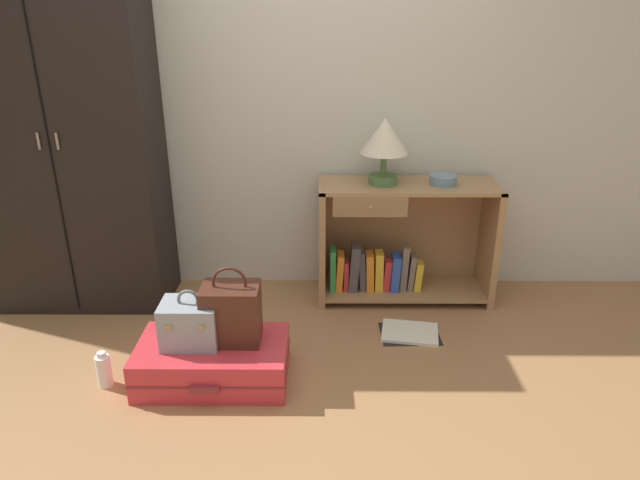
# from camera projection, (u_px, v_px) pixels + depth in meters

# --- Properties ---
(ground_plane) EXTENTS (9.00, 9.00, 0.00)m
(ground_plane) POSITION_uv_depth(u_px,v_px,m) (276.00, 427.00, 2.53)
(ground_plane) COLOR #9E7047
(back_wall) EXTENTS (6.40, 0.10, 2.60)m
(back_wall) POSITION_uv_depth(u_px,v_px,m) (289.00, 83.00, 3.42)
(back_wall) COLOR beige
(back_wall) RESTS_ON ground_plane
(wardrobe) EXTENTS (1.01, 0.47, 2.13)m
(wardrobe) POSITION_uv_depth(u_px,v_px,m) (66.00, 132.00, 3.25)
(wardrobe) COLOR black
(wardrobe) RESTS_ON ground_plane
(bookshelf) EXTENTS (1.07, 0.39, 0.75)m
(bookshelf) POSITION_uv_depth(u_px,v_px,m) (397.00, 244.00, 3.55)
(bookshelf) COLOR #A37A51
(bookshelf) RESTS_ON ground_plane
(table_lamp) EXTENTS (0.28, 0.28, 0.39)m
(table_lamp) POSITION_uv_depth(u_px,v_px,m) (385.00, 140.00, 3.29)
(table_lamp) COLOR #4C7542
(table_lamp) RESTS_ON bookshelf
(bowl) EXTENTS (0.16, 0.16, 0.06)m
(bowl) POSITION_uv_depth(u_px,v_px,m) (443.00, 180.00, 3.37)
(bowl) COLOR slate
(bowl) RESTS_ON bookshelf
(suitcase_large) EXTENTS (0.74, 0.45, 0.20)m
(suitcase_large) POSITION_uv_depth(u_px,v_px,m) (213.00, 362.00, 2.82)
(suitcase_large) COLOR #D1333D
(suitcase_large) RESTS_ON ground_plane
(train_case) EXTENTS (0.27, 0.21, 0.29)m
(train_case) POSITION_uv_depth(u_px,v_px,m) (190.00, 323.00, 2.75)
(train_case) COLOR #8E99A3
(train_case) RESTS_ON suitcase_large
(handbag) EXTENTS (0.28, 0.19, 0.40)m
(handbag) POSITION_uv_depth(u_px,v_px,m) (231.00, 313.00, 2.76)
(handbag) COLOR #472319
(handbag) RESTS_ON suitcase_large
(bottle) EXTENTS (0.07, 0.07, 0.19)m
(bottle) POSITION_uv_depth(u_px,v_px,m) (104.00, 370.00, 2.78)
(bottle) COLOR white
(bottle) RESTS_ON ground_plane
(open_book_on_floor) EXTENTS (0.35, 0.28, 0.02)m
(open_book_on_floor) POSITION_uv_depth(u_px,v_px,m) (410.00, 333.00, 3.24)
(open_book_on_floor) COLOR white
(open_book_on_floor) RESTS_ON ground_plane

